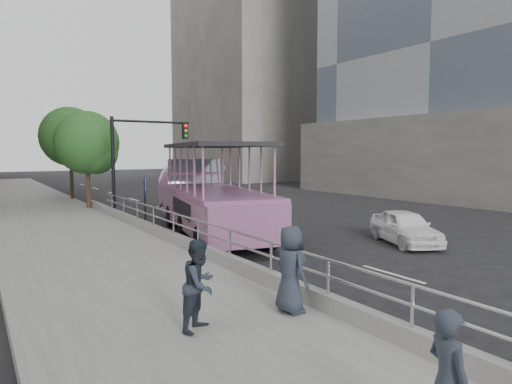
{
  "coord_description": "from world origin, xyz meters",
  "views": [
    {
      "loc": [
        -8.94,
        -10.63,
        3.43
      ],
      "look_at": [
        -0.48,
        2.88,
        2.03
      ],
      "focal_mm": 32.0,
      "sensor_mm": 36.0,
      "label": 1
    }
  ],
  "objects_px": {
    "car": "(405,227)",
    "pedestrian_near": "(448,382)",
    "street_tree_near": "(89,145)",
    "traffic_signal": "(136,151)",
    "duck_boat": "(206,199)",
    "pedestrian_mid": "(200,285)",
    "parking_sign": "(145,197)",
    "street_tree_far": "(72,139)",
    "pedestrian_far": "(291,269)"
  },
  "relations": [
    {
      "from": "street_tree_near",
      "to": "traffic_signal",
      "type": "bearing_deg",
      "value": -65.02
    },
    {
      "from": "street_tree_near",
      "to": "pedestrian_near",
      "type": "bearing_deg",
      "value": -93.81
    },
    {
      "from": "car",
      "to": "parking_sign",
      "type": "bearing_deg",
      "value": 161.56
    },
    {
      "from": "car",
      "to": "street_tree_far",
      "type": "distance_m",
      "value": 22.94
    },
    {
      "from": "car",
      "to": "street_tree_near",
      "type": "distance_m",
      "value": 17.52
    },
    {
      "from": "pedestrian_near",
      "to": "duck_boat",
      "type": "bearing_deg",
      "value": -0.83
    },
    {
      "from": "parking_sign",
      "to": "street_tree_far",
      "type": "xyz_separation_m",
      "value": [
        -0.18,
        14.33,
        2.7
      ]
    },
    {
      "from": "pedestrian_mid",
      "to": "street_tree_near",
      "type": "xyz_separation_m",
      "value": [
        2.32,
        19.39,
        2.71
      ]
    },
    {
      "from": "duck_boat",
      "to": "car",
      "type": "bearing_deg",
      "value": -51.07
    },
    {
      "from": "car",
      "to": "street_tree_near",
      "type": "bearing_deg",
      "value": 141.48
    },
    {
      "from": "duck_boat",
      "to": "car",
      "type": "xyz_separation_m",
      "value": [
        5.13,
        -6.35,
        -0.76
      ]
    },
    {
      "from": "pedestrian_near",
      "to": "parking_sign",
      "type": "xyz_separation_m",
      "value": [
        1.96,
        15.46,
        0.53
      ]
    },
    {
      "from": "pedestrian_near",
      "to": "pedestrian_far",
      "type": "height_order",
      "value": "pedestrian_far"
    },
    {
      "from": "duck_boat",
      "to": "car",
      "type": "distance_m",
      "value": 8.2
    },
    {
      "from": "pedestrian_far",
      "to": "street_tree_far",
      "type": "xyz_separation_m",
      "value": [
        0.65,
        25.54,
        3.15
      ]
    },
    {
      "from": "car",
      "to": "street_tree_far",
      "type": "bearing_deg",
      "value": 133.96
    },
    {
      "from": "street_tree_far",
      "to": "parking_sign",
      "type": "bearing_deg",
      "value": -89.3
    },
    {
      "from": "duck_boat",
      "to": "pedestrian_mid",
      "type": "xyz_separation_m",
      "value": [
        -5.19,
        -10.48,
        -0.29
      ]
    },
    {
      "from": "car",
      "to": "pedestrian_far",
      "type": "relative_size",
      "value": 2.2
    },
    {
      "from": "traffic_signal",
      "to": "street_tree_near",
      "type": "bearing_deg",
      "value": 114.98
    },
    {
      "from": "street_tree_near",
      "to": "street_tree_far",
      "type": "height_order",
      "value": "street_tree_far"
    },
    {
      "from": "duck_boat",
      "to": "street_tree_near",
      "type": "bearing_deg",
      "value": 107.86
    },
    {
      "from": "pedestrian_near",
      "to": "street_tree_near",
      "type": "distance_m",
      "value": 24.0
    },
    {
      "from": "pedestrian_mid",
      "to": "street_tree_near",
      "type": "bearing_deg",
      "value": 48.07
    },
    {
      "from": "traffic_signal",
      "to": "street_tree_far",
      "type": "relative_size",
      "value": 0.81
    },
    {
      "from": "parking_sign",
      "to": "pedestrian_near",
      "type": "bearing_deg",
      "value": -97.22
    },
    {
      "from": "car",
      "to": "street_tree_far",
      "type": "relative_size",
      "value": 0.58
    },
    {
      "from": "pedestrian_mid",
      "to": "traffic_signal",
      "type": "xyz_separation_m",
      "value": [
        3.92,
        15.96,
        2.39
      ]
    },
    {
      "from": "pedestrian_far",
      "to": "street_tree_far",
      "type": "height_order",
      "value": "street_tree_far"
    },
    {
      "from": "pedestrian_far",
      "to": "pedestrian_near",
      "type": "bearing_deg",
      "value": 164.76
    },
    {
      "from": "duck_boat",
      "to": "pedestrian_mid",
      "type": "height_order",
      "value": "duck_boat"
    },
    {
      "from": "car",
      "to": "pedestrian_far",
      "type": "distance_m",
      "value": 9.48
    },
    {
      "from": "pedestrian_far",
      "to": "duck_boat",
      "type": "bearing_deg",
      "value": -17.64
    },
    {
      "from": "traffic_signal",
      "to": "street_tree_far",
      "type": "distance_m",
      "value": 9.57
    },
    {
      "from": "parking_sign",
      "to": "street_tree_near",
      "type": "distance_m",
      "value": 8.63
    },
    {
      "from": "pedestrian_near",
      "to": "parking_sign",
      "type": "relative_size",
      "value": 0.62
    },
    {
      "from": "parking_sign",
      "to": "traffic_signal",
      "type": "xyz_separation_m",
      "value": [
        1.22,
        4.9,
        1.89
      ]
    },
    {
      "from": "parking_sign",
      "to": "street_tree_far",
      "type": "relative_size",
      "value": 0.39
    },
    {
      "from": "pedestrian_near",
      "to": "parking_sign",
      "type": "distance_m",
      "value": 15.59
    },
    {
      "from": "car",
      "to": "pedestrian_near",
      "type": "distance_m",
      "value": 12.84
    },
    {
      "from": "duck_boat",
      "to": "street_tree_far",
      "type": "bearing_deg",
      "value": 100.15
    },
    {
      "from": "pedestrian_mid",
      "to": "traffic_signal",
      "type": "bearing_deg",
      "value": 41.11
    },
    {
      "from": "pedestrian_far",
      "to": "car",
      "type": "bearing_deg",
      "value": -63.43
    },
    {
      "from": "pedestrian_mid",
      "to": "traffic_signal",
      "type": "distance_m",
      "value": 16.61
    },
    {
      "from": "car",
      "to": "pedestrian_near",
      "type": "bearing_deg",
      "value": -114.5
    },
    {
      "from": "car",
      "to": "traffic_signal",
      "type": "bearing_deg",
      "value": 142.23
    },
    {
      "from": "parking_sign",
      "to": "pedestrian_far",
      "type": "bearing_deg",
      "value": -94.2
    },
    {
      "from": "duck_boat",
      "to": "street_tree_near",
      "type": "distance_m",
      "value": 9.67
    },
    {
      "from": "parking_sign",
      "to": "street_tree_near",
      "type": "bearing_deg",
      "value": 92.58
    },
    {
      "from": "traffic_signal",
      "to": "street_tree_far",
      "type": "bearing_deg",
      "value": 98.43
    }
  ]
}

